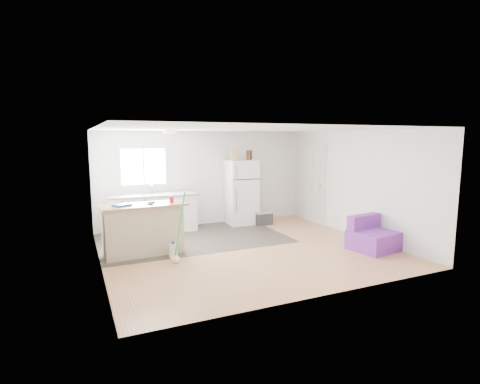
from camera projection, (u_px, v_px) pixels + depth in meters
name	position (u px, v px, depth m)	size (l,w,h in m)	color
room	(246.00, 190.00, 7.39)	(5.51, 5.01, 2.41)	#A76D46
vinyl_zone	(193.00, 238.00, 8.39)	(4.05, 2.50, 0.00)	#332D26
window	(144.00, 167.00, 8.95)	(1.18, 0.06, 0.98)	white
interior_door	(314.00, 184.00, 9.92)	(0.11, 0.92, 2.10)	white
ceiling_fixture	(170.00, 132.00, 7.82)	(0.30, 0.30, 0.07)	white
kitchen_cabinets	(154.00, 213.00, 8.89)	(2.08, 0.77, 1.19)	white
peninsula	(144.00, 229.00, 7.15)	(1.62, 0.68, 0.98)	tan
refrigerator	(241.00, 192.00, 9.72)	(0.77, 0.74, 1.67)	white
cooler	(263.00, 217.00, 9.71)	(0.49, 0.34, 0.36)	#2D2D2F
purple_seat	(372.00, 238.00, 7.50)	(0.92, 0.88, 0.67)	purple
cleaner_jug	(173.00, 251.00, 6.99)	(0.14, 0.10, 0.31)	silver
mop	(177.00, 250.00, 6.73)	(0.28, 0.35, 1.30)	green
red_cup	(172.00, 199.00, 7.29)	(0.08, 0.08, 0.12)	red
blue_tray	(122.00, 205.00, 6.90)	(0.30, 0.22, 0.04)	#1245AE
tool_a	(151.00, 202.00, 7.21)	(0.14, 0.05, 0.03)	black
tool_b	(150.00, 204.00, 7.04)	(0.10, 0.04, 0.03)	black
cardboard_box	(235.00, 154.00, 9.45)	(0.20, 0.10, 0.30)	tan
bottle_left	(248.00, 155.00, 9.56)	(0.07, 0.07, 0.25)	#3C1F0B
bottle_right	(251.00, 155.00, 9.67)	(0.07, 0.07, 0.25)	#3C1F0B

